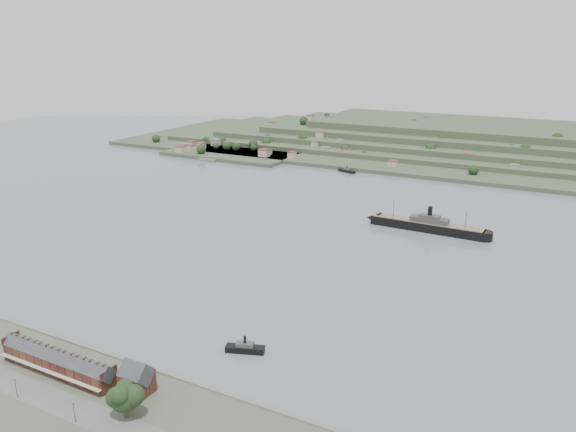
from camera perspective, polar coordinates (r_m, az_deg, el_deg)
The scene contains 10 objects.
ground at distance 361.85m, azimuth -0.59°, elevation -3.37°, with size 1400.00×1400.00×0.00m, color slate.
near_shore at distance 233.51m, azimuth -24.14°, elevation -17.34°, with size 220.00×80.00×2.60m.
terrace_row at distance 246.78m, azimuth -22.35°, elevation -13.52°, with size 55.60×9.80×11.07m.
gabled_building at distance 223.97m, azimuth -15.11°, elevation -15.69°, with size 10.40×10.18×14.09m.
far_peninsula at distance 712.75m, azimuth 16.85°, elevation 7.25°, with size 760.00×309.00×30.00m.
steamship at distance 407.13m, azimuth 13.61°, elevation -0.88°, with size 90.17×12.97×21.63m.
tugboat at distance 248.49m, azimuth -4.38°, elevation -13.23°, with size 17.47×10.01×7.63m.
ferry_west at distance 576.44m, azimuth 6.00°, elevation 4.62°, with size 20.15×12.13×7.32m.
ferry_east at distance 407.43m, azimuth 14.25°, elevation -1.28°, with size 18.03×11.44×6.58m.
fig_tree at distance 211.13m, azimuth -16.27°, elevation -17.25°, with size 12.64×10.95×14.11m.
Camera 1 is at (161.68, -297.26, 128.17)m, focal length 35.00 mm.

